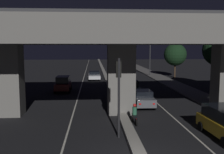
{
  "coord_description": "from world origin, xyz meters",
  "views": [
    {
      "loc": [
        -2.25,
        -11.34,
        5.46
      ],
      "look_at": [
        0.33,
        24.44,
        1.28
      ],
      "focal_mm": 42.0,
      "sensor_mm": 36.0,
      "label": 1
    }
  ],
  "objects_px": {
    "car_white_second_oncoming": "(94,75)",
    "motorcycle_black_filtering_near": "(135,115)",
    "car_grey_fifth": "(118,73)",
    "car_dark_green_third": "(130,87)",
    "traffic_light_left_of_median": "(119,84)",
    "motorcycle_blue_filtering_mid": "(126,96)",
    "car_dark_red_lead_oncoming": "(63,84)",
    "street_lamp": "(148,51)",
    "car_black_fourth": "(123,79)",
    "car_grey_second": "(142,98)"
  },
  "relations": [
    {
      "from": "car_white_second_oncoming",
      "to": "motorcycle_black_filtering_near",
      "type": "xyz_separation_m",
      "value": [
        2.75,
        -25.2,
        -0.1
      ]
    },
    {
      "from": "car_grey_fifth",
      "to": "car_dark_green_third",
      "type": "bearing_deg",
      "value": 176.98
    },
    {
      "from": "traffic_light_left_of_median",
      "to": "motorcycle_blue_filtering_mid",
      "type": "height_order",
      "value": "traffic_light_left_of_median"
    },
    {
      "from": "traffic_light_left_of_median",
      "to": "car_dark_red_lead_oncoming",
      "type": "relative_size",
      "value": 1.19
    },
    {
      "from": "motorcycle_blue_filtering_mid",
      "to": "car_white_second_oncoming",
      "type": "bearing_deg",
      "value": 14.13
    },
    {
      "from": "street_lamp",
      "to": "car_grey_fifth",
      "type": "distance_m",
      "value": 7.49
    },
    {
      "from": "street_lamp",
      "to": "car_white_second_oncoming",
      "type": "relative_size",
      "value": 1.62
    },
    {
      "from": "traffic_light_left_of_median",
      "to": "car_grey_fifth",
      "type": "distance_m",
      "value": 29.84
    },
    {
      "from": "car_dark_red_lead_oncoming",
      "to": "car_black_fourth",
      "type": "bearing_deg",
      "value": 121.98
    },
    {
      "from": "car_white_second_oncoming",
      "to": "motorcycle_black_filtering_near",
      "type": "bearing_deg",
      "value": 5.09
    },
    {
      "from": "motorcycle_black_filtering_near",
      "to": "car_black_fourth",
      "type": "bearing_deg",
      "value": -5.19
    },
    {
      "from": "street_lamp",
      "to": "car_grey_second",
      "type": "distance_m",
      "value": 25.37
    },
    {
      "from": "car_grey_second",
      "to": "motorcycle_blue_filtering_mid",
      "type": "relative_size",
      "value": 2.61
    },
    {
      "from": "car_grey_second",
      "to": "car_dark_red_lead_oncoming",
      "type": "xyz_separation_m",
      "value": [
        -8.15,
        8.59,
        0.16
      ]
    },
    {
      "from": "car_black_fourth",
      "to": "motorcycle_blue_filtering_mid",
      "type": "distance_m",
      "value": 11.46
    },
    {
      "from": "traffic_light_left_of_median",
      "to": "car_grey_second",
      "type": "xyz_separation_m",
      "value": [
        2.97,
        7.98,
        -2.47
      ]
    },
    {
      "from": "street_lamp",
      "to": "motorcycle_black_filtering_near",
      "type": "relative_size",
      "value": 4.36
    },
    {
      "from": "traffic_light_left_of_median",
      "to": "motorcycle_black_filtering_near",
      "type": "relative_size",
      "value": 2.69
    },
    {
      "from": "car_white_second_oncoming",
      "to": "motorcycle_blue_filtering_mid",
      "type": "height_order",
      "value": "motorcycle_blue_filtering_mid"
    },
    {
      "from": "car_dark_green_third",
      "to": "motorcycle_blue_filtering_mid",
      "type": "xyz_separation_m",
      "value": [
        -0.96,
        -4.06,
        -0.27
      ]
    },
    {
      "from": "car_grey_second",
      "to": "car_grey_fifth",
      "type": "distance_m",
      "value": 21.63
    },
    {
      "from": "car_white_second_oncoming",
      "to": "motorcycle_blue_filtering_mid",
      "type": "bearing_deg",
      "value": 8.73
    },
    {
      "from": "street_lamp",
      "to": "motorcycle_black_filtering_near",
      "type": "height_order",
      "value": "street_lamp"
    },
    {
      "from": "car_dark_green_third",
      "to": "car_grey_fifth",
      "type": "relative_size",
      "value": 1.09
    },
    {
      "from": "car_grey_second",
      "to": "car_dark_green_third",
      "type": "height_order",
      "value": "car_dark_green_third"
    },
    {
      "from": "car_dark_red_lead_oncoming",
      "to": "motorcycle_black_filtering_near",
      "type": "bearing_deg",
      "value": 24.73
    },
    {
      "from": "street_lamp",
      "to": "car_grey_fifth",
      "type": "bearing_deg",
      "value": -154.3
    },
    {
      "from": "car_dark_red_lead_oncoming",
      "to": "motorcycle_blue_filtering_mid",
      "type": "height_order",
      "value": "car_dark_red_lead_oncoming"
    },
    {
      "from": "car_grey_second",
      "to": "car_dark_red_lead_oncoming",
      "type": "bearing_deg",
      "value": 44.44
    },
    {
      "from": "street_lamp",
      "to": "car_grey_second",
      "type": "relative_size",
      "value": 1.71
    },
    {
      "from": "car_black_fourth",
      "to": "car_white_second_oncoming",
      "type": "distance_m",
      "value": 7.48
    },
    {
      "from": "motorcycle_black_filtering_near",
      "to": "car_white_second_oncoming",
      "type": "bearing_deg",
      "value": 5.02
    },
    {
      "from": "traffic_light_left_of_median",
      "to": "motorcycle_blue_filtering_mid",
      "type": "relative_size",
      "value": 2.77
    },
    {
      "from": "street_lamp",
      "to": "car_grey_fifth",
      "type": "height_order",
      "value": "street_lamp"
    },
    {
      "from": "motorcycle_blue_filtering_mid",
      "to": "traffic_light_left_of_median",
      "type": "bearing_deg",
      "value": 174.6
    },
    {
      "from": "motorcycle_black_filtering_near",
      "to": "motorcycle_blue_filtering_mid",
      "type": "distance_m",
      "value": 7.51
    },
    {
      "from": "street_lamp",
      "to": "car_white_second_oncoming",
      "type": "bearing_deg",
      "value": -155.71
    },
    {
      "from": "car_black_fourth",
      "to": "car_dark_red_lead_oncoming",
      "type": "distance_m",
      "value": 9.39
    },
    {
      "from": "car_grey_second",
      "to": "street_lamp",
      "type": "bearing_deg",
      "value": -12.08
    },
    {
      "from": "traffic_light_left_of_median",
      "to": "car_grey_second",
      "type": "bearing_deg",
      "value": 69.56
    },
    {
      "from": "car_grey_fifth",
      "to": "street_lamp",
      "type": "bearing_deg",
      "value": -66.95
    },
    {
      "from": "traffic_light_left_of_median",
      "to": "car_dark_red_lead_oncoming",
      "type": "bearing_deg",
      "value": 107.34
    },
    {
      "from": "street_lamp",
      "to": "motorcycle_black_filtering_near",
      "type": "xyz_separation_m",
      "value": [
        -7.22,
        -29.7,
        -4.0
      ]
    },
    {
      "from": "street_lamp",
      "to": "motorcycle_blue_filtering_mid",
      "type": "xyz_separation_m",
      "value": [
        -6.89,
        -22.19,
        -4.01
      ]
    },
    {
      "from": "car_grey_fifth",
      "to": "car_grey_second",
      "type": "bearing_deg",
      "value": 177.82
    },
    {
      "from": "car_grey_fifth",
      "to": "motorcycle_black_filtering_near",
      "type": "relative_size",
      "value": 2.28
    },
    {
      "from": "car_dark_green_third",
      "to": "car_grey_fifth",
      "type": "height_order",
      "value": "car_dark_green_third"
    },
    {
      "from": "car_black_fourth",
      "to": "traffic_light_left_of_median",
      "type": "bearing_deg",
      "value": 174.0
    },
    {
      "from": "street_lamp",
      "to": "car_white_second_oncoming",
      "type": "xyz_separation_m",
      "value": [
        -9.97,
        -4.5,
        -3.89
      ]
    },
    {
      "from": "car_dark_green_third",
      "to": "car_black_fourth",
      "type": "relative_size",
      "value": 1.12
    }
  ]
}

